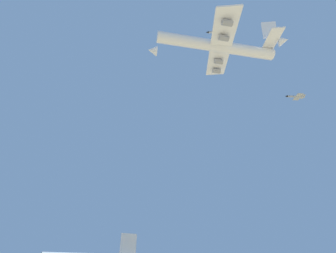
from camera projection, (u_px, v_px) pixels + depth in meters
carrier_jet at (219, 46)px, 131.72m from camera, size 64.90×56.63×23.39m
chase_jet_lead at (296, 97)px, 175.27m from camera, size 14.45×10.49×4.00m
chase_jet_left_wing at (218, 32)px, 163.04m from camera, size 13.87×11.56×4.00m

